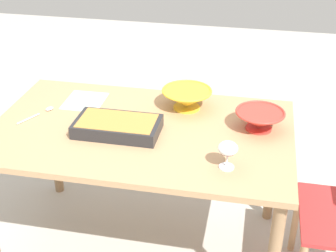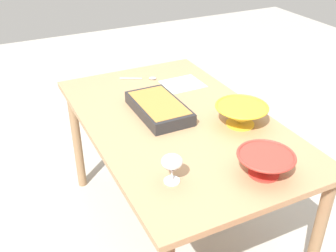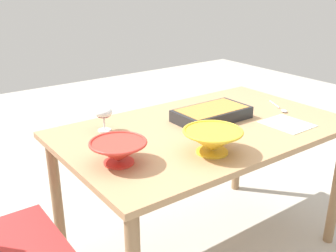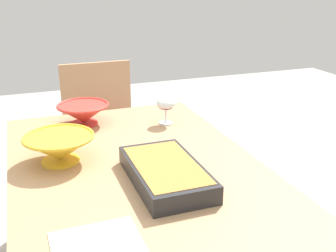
# 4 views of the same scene
# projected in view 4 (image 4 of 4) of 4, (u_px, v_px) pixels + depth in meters

# --- Properties ---
(dining_table) EXTENTS (1.44, 0.88, 0.75)m
(dining_table) POSITION_uv_depth(u_px,v_px,m) (141.00, 194.00, 1.47)
(dining_table) COLOR tan
(dining_table) RESTS_ON ground_plane
(chair) EXTENTS (0.44, 0.45, 0.90)m
(chair) POSITION_uv_depth(u_px,v_px,m) (102.00, 133.00, 2.51)
(chair) COLOR #B22D2D
(chair) RESTS_ON ground_plane
(wine_glass) EXTENTS (0.08, 0.08, 0.12)m
(wine_glass) POSITION_uv_depth(u_px,v_px,m) (166.00, 105.00, 1.87)
(wine_glass) COLOR white
(wine_glass) RESTS_ON dining_table
(casserole_dish) EXTENTS (0.40, 0.22, 0.06)m
(casserole_dish) POSITION_uv_depth(u_px,v_px,m) (166.00, 172.00, 1.36)
(casserole_dish) COLOR #262628
(casserole_dish) RESTS_ON dining_table
(mixing_bowl) EXTENTS (0.26, 0.26, 0.10)m
(mixing_bowl) POSITION_uv_depth(u_px,v_px,m) (59.00, 147.00, 1.49)
(mixing_bowl) COLOR yellow
(mixing_bowl) RESTS_ON dining_table
(small_bowl) EXTENTS (0.23, 0.23, 0.10)m
(small_bowl) POSITION_uv_depth(u_px,v_px,m) (83.00, 113.00, 1.87)
(small_bowl) COLOR red
(small_bowl) RESTS_ON dining_table
(napkin) EXTENTS (0.21, 0.23, 0.00)m
(napkin) POSITION_uv_depth(u_px,v_px,m) (98.00, 246.00, 1.04)
(napkin) COLOR #B2CCB7
(napkin) RESTS_ON dining_table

